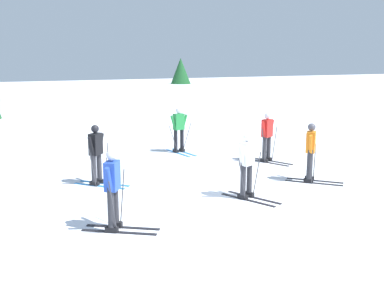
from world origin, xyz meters
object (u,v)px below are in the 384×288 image
skier_green (179,128)px  skier_orange (311,151)px  skier_red (267,135)px  skier_blue (113,188)px  skier_black (96,153)px  skier_white (247,163)px  conifer_far_right (181,79)px

skier_green → skier_orange: (1.82, -5.35, 0.00)m
skier_orange → skier_red: bearing=83.1°
skier_green → skier_blue: bearing=-123.1°
skier_black → skier_white: size_ratio=1.00×
skier_black → skier_white: (3.17, -2.84, -0.00)m
skier_black → skier_orange: same height
skier_black → skier_blue: same height
skier_blue → skier_orange: 6.24m
skier_red → skier_green: (-2.14, 2.69, -0.00)m
skier_black → skier_blue: 3.55m
skier_green → skier_orange: size_ratio=1.00×
skier_green → conifer_far_right: 12.62m
skier_blue → skier_white: same height
skier_white → conifer_far_right: 18.34m
skier_blue → skier_white: size_ratio=1.00×
skier_black → skier_green: size_ratio=1.00×
conifer_far_right → skier_orange: bearing=-100.9°
skier_green → skier_orange: bearing=-71.3°
skier_green → skier_orange: 5.65m
skier_green → skier_blue: size_ratio=1.00×
skier_green → skier_red: bearing=-51.4°
skier_red → conifer_far_right: conifer_far_right is taller
skier_black → conifer_far_right: 17.10m
skier_orange → skier_green: bearing=108.7°
skier_red → skier_green: bearing=128.6°
skier_white → conifer_far_right: (5.73, 17.38, 1.26)m
skier_white → skier_blue: bearing=-169.3°
conifer_far_right → skier_blue: bearing=-117.4°
skier_blue → skier_white: bearing=10.7°
skier_orange → conifer_far_right: bearing=79.1°
conifer_far_right → skier_green: bearing=-113.8°
skier_white → skier_orange: size_ratio=1.00×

